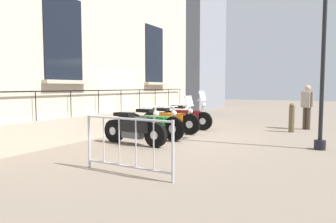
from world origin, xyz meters
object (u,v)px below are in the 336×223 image
motorcycle_orange (170,120)px  motorcycle_black (134,128)px  motorcycle_maroon (186,117)px  pedestrian_standing (307,105)px  bollard (292,118)px  lamppost (325,5)px  crowd_barrier (127,144)px  motorcycle_green (154,124)px

motorcycle_orange → motorcycle_black: bearing=-87.7°
motorcycle_maroon → pedestrian_standing: size_ratio=1.25×
motorcycle_orange → bollard: (3.64, 2.23, 0.06)m
lamppost → motorcycle_maroon: bearing=157.4°
motorcycle_maroon → crowd_barrier: (1.60, -6.08, 0.10)m
motorcycle_green → lamppost: bearing=5.9°
motorcycle_black → bollard: (3.55, 4.56, 0.07)m
lamppost → motorcycle_black: bearing=-160.6°
motorcycle_black → motorcycle_green: size_ratio=0.95×
lamppost → crowd_barrier: lamppost is taller
bollard → lamppost: bearing=-71.0°
motorcycle_maroon → bollard: bearing=16.1°
motorcycle_orange → crowd_barrier: (1.66, -4.89, 0.11)m
motorcycle_green → lamppost: lamppost is taller
motorcycle_green → pedestrian_standing: bearing=48.1°
motorcycle_black → lamppost: lamppost is taller
lamppost → bollard: 4.38m
motorcycle_maroon → motorcycle_orange: bearing=-92.8°
motorcycle_maroon → pedestrian_standing: bearing=27.5°
motorcycle_maroon → crowd_barrier: size_ratio=1.06×
lamppost → bollard: size_ratio=4.75×
motorcycle_maroon → bollard: motorcycle_maroon is taller
motorcycle_green → motorcycle_maroon: 2.39m
motorcycle_black → motorcycle_orange: 2.33m
motorcycle_green → bollard: bearing=43.6°
motorcycle_green → pedestrian_standing: (4.01, 4.47, 0.48)m
lamppost → motorcycle_orange: bearing=171.2°
motorcycle_green → crowd_barrier: bearing=-66.3°
motorcycle_green → motorcycle_maroon: motorcycle_maroon is taller
motorcycle_black → crowd_barrier: bearing=-58.5°
bollard → motorcycle_maroon: bearing=-163.9°
motorcycle_black → motorcycle_orange: (-0.09, 2.33, 0.01)m
lamppost → pedestrian_standing: 4.84m
motorcycle_green → lamppost: 5.61m
motorcycle_black → motorcycle_maroon: size_ratio=1.03×
motorcycle_green → bollard: size_ratio=2.19×
bollard → pedestrian_standing: size_ratio=0.62×
motorcycle_maroon → lamppost: (4.60, -1.92, 3.13)m
lamppost → bollard: (-1.02, 2.95, -3.08)m
motorcycle_black → motorcycle_orange: motorcycle_orange is taller
motorcycle_green → bollard: 4.97m
motorcycle_green → motorcycle_maroon: size_ratio=1.08×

